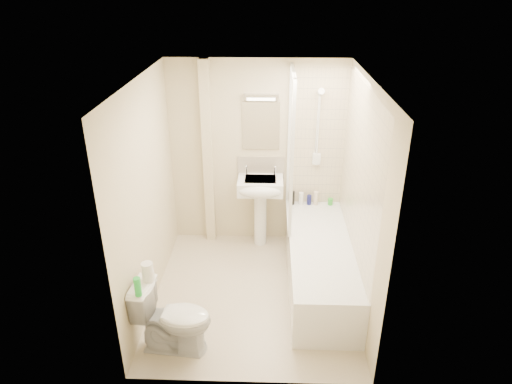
{
  "coord_description": "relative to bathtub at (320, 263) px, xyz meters",
  "views": [
    {
      "loc": [
        0.16,
        -4.17,
        3.27
      ],
      "look_at": [
        0.02,
        0.2,
        1.18
      ],
      "focal_mm": 32.0,
      "sensor_mm": 36.0,
      "label": 1
    }
  ],
  "objects": [
    {
      "name": "ceiling",
      "position": [
        -0.75,
        -0.2,
        2.11
      ],
      "size": [
        2.2,
        2.5,
        0.02
      ],
      "primitive_type": "cube",
      "color": "white",
      "rests_on": "wall_back"
    },
    {
      "name": "splashback",
      "position": [
        -0.7,
        1.04,
        0.74
      ],
      "size": [
        0.6,
        0.02,
        0.3
      ],
      "primitive_type": "cube",
      "color": "beige",
      "rests_on": "wall_back"
    },
    {
      "name": "wall_left",
      "position": [
        -1.85,
        -0.2,
        0.91
      ],
      "size": [
        0.02,
        2.5,
        2.4
      ],
      "primitive_type": "cube",
      "color": "beige",
      "rests_on": "ground"
    },
    {
      "name": "toilet_roll_upper",
      "position": [
        -1.68,
        -0.98,
        0.58
      ],
      "size": [
        0.11,
        0.11,
        0.09
      ],
      "primitive_type": "cylinder",
      "color": "white",
      "rests_on": "toilet_roll_lower"
    },
    {
      "name": "bottle_black_a",
      "position": [
        -0.29,
        0.96,
        0.35
      ],
      "size": [
        0.06,
        0.06,
        0.19
      ],
      "primitive_type": "cylinder",
      "color": "black",
      "rests_on": "bathtub"
    },
    {
      "name": "toilet_roll_lower",
      "position": [
        -1.69,
        -0.96,
        0.48
      ],
      "size": [
        0.11,
        0.11,
        0.1
      ],
      "primitive_type": "cylinder",
      "color": "white",
      "rests_on": "toilet"
    },
    {
      "name": "pedestal_sink",
      "position": [
        -0.7,
        0.81,
        0.48
      ],
      "size": [
        0.56,
        0.51,
        1.09
      ],
      "color": "white",
      "rests_on": "ground"
    },
    {
      "name": "toilet",
      "position": [
        -1.47,
        -1.05,
        0.07
      ],
      "size": [
        0.54,
        0.79,
        0.72
      ],
      "primitive_type": "imported",
      "rotation": [
        0.0,
        0.0,
        1.47
      ],
      "color": "white",
      "rests_on": "ground"
    },
    {
      "name": "shower_screen",
      "position": [
        -0.35,
        0.6,
        1.16
      ],
      "size": [
        0.04,
        0.92,
        1.8
      ],
      "color": "white",
      "rests_on": "bathtub"
    },
    {
      "name": "wall_right",
      "position": [
        0.35,
        -0.2,
        0.91
      ],
      "size": [
        0.02,
        2.5,
        2.4
      ],
      "primitive_type": "cube",
      "color": "beige",
      "rests_on": "ground"
    },
    {
      "name": "wall_back",
      "position": [
        -0.75,
        1.05,
        0.91
      ],
      "size": [
        2.2,
        0.02,
        2.4
      ],
      "primitive_type": "cube",
      "color": "beige",
      "rests_on": "ground"
    },
    {
      "name": "bottle_cream",
      "position": [
        0.02,
        0.96,
        0.35
      ],
      "size": [
        0.06,
        0.06,
        0.18
      ],
      "primitive_type": "cylinder",
      "color": "beige",
      "rests_on": "bathtub"
    },
    {
      "name": "shower_fixture",
      "position": [
        -0.0,
        0.99,
        1.26
      ],
      "size": [
        0.1,
        0.16,
        0.99
      ],
      "color": "white",
      "rests_on": "wall_back"
    },
    {
      "name": "bathtub",
      "position": [
        0.0,
        0.0,
        0.0
      ],
      "size": [
        0.7,
        2.1,
        0.55
      ],
      "color": "white",
      "rests_on": "ground"
    },
    {
      "name": "floor",
      "position": [
        -0.75,
        -0.2,
        -0.29
      ],
      "size": [
        2.5,
        2.5,
        0.0
      ],
      "primitive_type": "plane",
      "color": "beige",
      "rests_on": "ground"
    },
    {
      "name": "bottle_blue",
      "position": [
        -0.07,
        0.96,
        0.33
      ],
      "size": [
        0.06,
        0.06,
        0.13
      ],
      "primitive_type": "cylinder",
      "color": "navy",
      "rests_on": "bathtub"
    },
    {
      "name": "green_bottle",
      "position": [
        -1.72,
        -1.19,
        0.53
      ],
      "size": [
        0.06,
        0.06,
        0.18
      ],
      "primitive_type": "cylinder",
      "color": "green",
      "rests_on": "toilet"
    },
    {
      "name": "bottle_white_a",
      "position": [
        -0.17,
        0.96,
        0.34
      ],
      "size": [
        0.06,
        0.06,
        0.17
      ],
      "primitive_type": "cylinder",
      "color": "white",
      "rests_on": "bathtub"
    },
    {
      "name": "tile_right",
      "position": [
        0.34,
        0.0,
        1.14
      ],
      "size": [
        0.01,
        2.1,
        1.75
      ],
      "primitive_type": "cube",
      "color": "beige",
      "rests_on": "wall_right"
    },
    {
      "name": "mirror",
      "position": [
        -0.7,
        1.04,
        1.29
      ],
      "size": [
        0.46,
        0.01,
        0.6
      ],
      "primitive_type": "cube",
      "color": "white",
      "rests_on": "wall_back"
    },
    {
      "name": "strip_light",
      "position": [
        -0.7,
        1.02,
        1.66
      ],
      "size": [
        0.42,
        0.07,
        0.07
      ],
      "primitive_type": "cube",
      "color": "silver",
      "rests_on": "wall_back"
    },
    {
      "name": "bottle_green",
      "position": [
        0.21,
        0.96,
        0.3
      ],
      "size": [
        0.06,
        0.06,
        0.09
      ],
      "primitive_type": "cylinder",
      "color": "green",
      "rests_on": "bathtub"
    },
    {
      "name": "tile_back",
      "position": [
        0.0,
        1.04,
        1.14
      ],
      "size": [
        0.7,
        0.01,
        1.75
      ],
      "primitive_type": "cube",
      "color": "beige",
      "rests_on": "wall_back"
    },
    {
      "name": "pipe_boxing",
      "position": [
        -1.37,
        0.99,
        0.91
      ],
      "size": [
        0.12,
        0.12,
        2.4
      ],
      "primitive_type": "cube",
      "color": "beige",
      "rests_on": "ground"
    }
  ]
}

